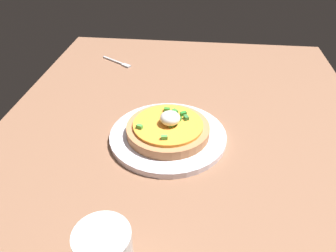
{
  "coord_description": "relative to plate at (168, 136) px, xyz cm",
  "views": [
    {
      "loc": [
        58.71,
        3.43,
        46.51
      ],
      "look_at": [
        2.85,
        -2.93,
        6.53
      ],
      "focal_mm": 35.36,
      "sensor_mm": 36.0,
      "label": 1
    }
  ],
  "objects": [
    {
      "name": "fork",
      "position": [
        -36.11,
        -19.44,
        -0.41
      ],
      "size": [
        7.11,
        10.26,
        0.5
      ],
      "rotation": [
        0.0,
        0.0,
        1.0
      ],
      "color": "#B7B7BC",
      "rests_on": "dining_table"
    },
    {
      "name": "plate",
      "position": [
        0.0,
        0.0,
        0.0
      ],
      "size": [
        24.78,
        24.78,
        1.32
      ],
      "primitive_type": "cylinder",
      "color": "white",
      "rests_on": "dining_table"
    },
    {
      "name": "dining_table",
      "position": [
        -2.85,
        2.93,
        -2.26
      ],
      "size": [
        107.7,
        84.58,
        3.21
      ],
      "primitive_type": "cube",
      "color": "#885D45",
      "rests_on": "ground"
    },
    {
      "name": "pizza",
      "position": [
        -0.01,
        0.03,
        2.1
      ],
      "size": [
        17.51,
        17.51,
        5.39
      ],
      "color": "#BE7E50",
      "rests_on": "plate"
    }
  ]
}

